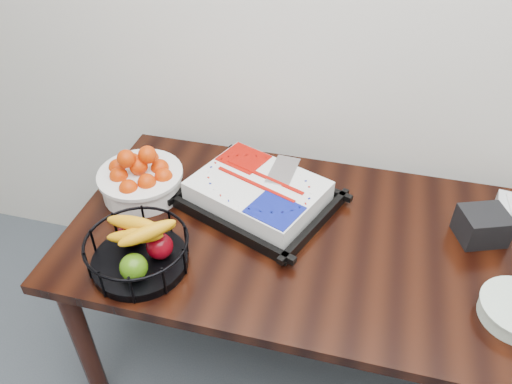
% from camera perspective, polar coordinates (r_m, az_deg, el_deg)
% --- Properties ---
extents(table, '(1.80, 0.90, 0.75)m').
position_cam_1_polar(table, '(1.80, 8.10, -7.22)').
color(table, black).
rests_on(table, ground).
extents(cake_tray, '(0.62, 0.56, 0.10)m').
position_cam_1_polar(cake_tray, '(1.82, 0.25, -0.20)').
color(cake_tray, black).
rests_on(cake_tray, table).
extents(tangerine_bowl, '(0.32, 0.32, 0.20)m').
position_cam_1_polar(tangerine_bowl, '(1.90, -13.10, 1.92)').
color(tangerine_bowl, white).
rests_on(tangerine_bowl, table).
extents(fruit_basket, '(0.33, 0.33, 0.17)m').
position_cam_1_polar(fruit_basket, '(1.62, -13.38, -6.39)').
color(fruit_basket, black).
rests_on(fruit_basket, table).
extents(napkin_box, '(0.19, 0.17, 0.11)m').
position_cam_1_polar(napkin_box, '(1.85, 24.44, -3.51)').
color(napkin_box, black).
rests_on(napkin_box, table).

